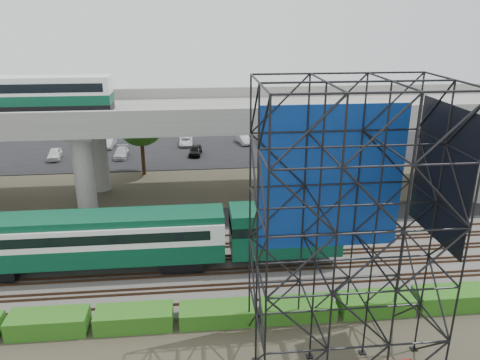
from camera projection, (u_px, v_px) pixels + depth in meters
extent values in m
plane|color=#474233|center=(200.00, 284.00, 32.70)|extent=(140.00, 140.00, 0.00)
cube|color=slate|center=(199.00, 268.00, 34.53)|extent=(90.00, 12.00, 0.20)
cube|color=black|center=(198.00, 220.00, 42.51)|extent=(90.00, 5.00, 0.08)
cube|color=black|center=(195.00, 149.00, 64.49)|extent=(90.00, 18.00, 0.08)
cube|color=#486176|center=(194.00, 116.00, 85.08)|extent=(140.00, 40.00, 0.03)
cube|color=#472D1E|center=(201.00, 303.00, 30.06)|extent=(90.00, 0.08, 0.16)
cube|color=#472D1E|center=(200.00, 290.00, 31.40)|extent=(90.00, 0.08, 0.16)
cube|color=#472D1E|center=(200.00, 286.00, 31.93)|extent=(90.00, 0.08, 0.16)
cube|color=#472D1E|center=(200.00, 275.00, 33.27)|extent=(90.00, 0.08, 0.16)
cube|color=#472D1E|center=(199.00, 271.00, 33.80)|extent=(90.00, 0.08, 0.16)
cube|color=#472D1E|center=(199.00, 261.00, 35.15)|extent=(90.00, 0.08, 0.16)
cube|color=#472D1E|center=(199.00, 257.00, 35.67)|extent=(90.00, 0.08, 0.16)
cube|color=#472D1E|center=(199.00, 248.00, 37.02)|extent=(90.00, 0.08, 0.16)
cube|color=#472D1E|center=(198.00, 245.00, 37.54)|extent=(90.00, 0.08, 0.16)
cube|color=#472D1E|center=(198.00, 237.00, 38.89)|extent=(90.00, 0.08, 0.16)
cube|color=black|center=(183.00, 260.00, 34.18)|extent=(3.00, 2.20, 0.90)
cube|color=#09422B|center=(90.00, 250.00, 33.18)|extent=(19.00, 3.00, 1.40)
cube|color=silver|center=(88.00, 232.00, 32.68)|extent=(19.00, 3.00, 1.50)
cube|color=#09422B|center=(86.00, 219.00, 32.34)|extent=(19.00, 2.60, 0.50)
cube|color=black|center=(103.00, 231.00, 32.76)|extent=(15.00, 3.06, 0.70)
cube|color=#09422B|center=(285.00, 229.00, 34.16)|extent=(8.00, 3.00, 3.40)
cube|color=#9E9B93|center=(194.00, 115.00, 44.74)|extent=(80.00, 12.00, 1.20)
cube|color=#9E9B93|center=(194.00, 116.00, 38.96)|extent=(80.00, 0.50, 1.10)
cube|color=#9E9B93|center=(193.00, 93.00, 49.72)|extent=(80.00, 0.50, 1.10)
cylinder|color=#9E9B93|center=(85.00, 176.00, 42.08)|extent=(1.80, 1.80, 8.00)
cylinder|color=#9E9B93|center=(99.00, 153.00, 48.63)|extent=(1.80, 1.80, 8.00)
cube|color=#9E9B93|center=(88.00, 126.00, 44.10)|extent=(2.40, 9.00, 0.60)
cylinder|color=#9E9B93|center=(302.00, 169.00, 43.97)|extent=(1.80, 1.80, 8.00)
cylinder|color=#9E9B93|center=(288.00, 148.00, 50.52)|extent=(1.80, 1.80, 8.00)
cube|color=#9E9B93|center=(296.00, 122.00, 45.99)|extent=(2.40, 9.00, 0.60)
cylinder|color=#9E9B93|center=(446.00, 144.00, 52.22)|extent=(1.80, 1.80, 8.00)
cube|color=#9E9B93|center=(469.00, 118.00, 47.68)|extent=(2.40, 9.00, 0.60)
cube|color=black|center=(46.00, 108.00, 43.13)|extent=(12.00, 2.50, 0.70)
cube|color=#09422B|center=(45.00, 99.00, 42.86)|extent=(12.00, 2.50, 0.90)
cube|color=silver|center=(43.00, 87.00, 42.49)|extent=(12.00, 2.50, 1.30)
cube|color=black|center=(43.00, 86.00, 42.47)|extent=(11.00, 2.56, 0.80)
cube|color=silver|center=(42.00, 78.00, 42.22)|extent=(12.00, 2.40, 0.30)
cube|color=navy|center=(332.00, 179.00, 25.59)|extent=(8.10, 0.08, 8.25)
cube|color=black|center=(442.00, 174.00, 22.76)|extent=(0.06, 5.40, 6.75)
cube|color=black|center=(336.00, 354.00, 25.89)|extent=(9.36, 6.36, 0.08)
cube|color=#235513|center=(48.00, 323.00, 27.62)|extent=(4.60, 1.80, 1.20)
cube|color=#235513|center=(134.00, 318.00, 28.10)|extent=(4.60, 1.80, 1.15)
cube|color=#235513|center=(217.00, 314.00, 28.59)|extent=(4.60, 1.80, 1.03)
cube|color=#235513|center=(298.00, 309.00, 29.07)|extent=(4.60, 1.80, 1.01)
cube|color=#235513|center=(375.00, 303.00, 29.52)|extent=(4.60, 1.80, 1.12)
cube|color=#235513|center=(451.00, 298.00, 29.98)|extent=(4.60, 1.80, 1.20)
cylinder|color=#382314|center=(342.00, 183.00, 44.89)|extent=(0.44, 0.44, 4.80)
ellipsoid|color=#235513|center=(345.00, 151.00, 43.80)|extent=(4.94, 4.94, 4.18)
cylinder|color=#382314|center=(143.00, 155.00, 53.76)|extent=(0.44, 0.44, 4.80)
ellipsoid|color=#235513|center=(141.00, 127.00, 52.68)|extent=(4.94, 4.94, 4.18)
imported|color=silver|center=(55.00, 154.00, 59.75)|extent=(2.01, 4.03, 1.32)
imported|color=#A7ABAF|center=(109.00, 143.00, 65.01)|extent=(1.59, 3.91, 1.26)
imported|color=#B1B3B9|center=(121.00, 153.00, 60.57)|extent=(1.75, 4.12, 1.19)
imported|color=white|center=(186.00, 141.00, 66.04)|extent=(1.87, 4.00, 1.11)
imported|color=black|center=(195.00, 150.00, 61.46)|extent=(1.99, 3.91, 1.28)
imported|color=#96979D|center=(244.00, 139.00, 66.79)|extent=(2.15, 4.05, 1.27)
imported|color=#B8B8B8|center=(287.00, 148.00, 62.61)|extent=(2.18, 4.43, 1.24)
imported|color=gray|center=(307.00, 138.00, 67.66)|extent=(2.75, 4.76, 1.25)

